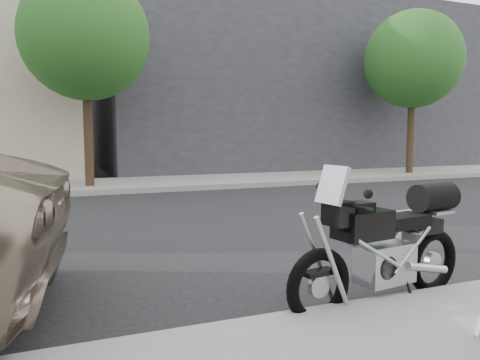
# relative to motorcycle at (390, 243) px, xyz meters

# --- Properties ---
(ground) EXTENTS (120.00, 120.00, 0.00)m
(ground) POSITION_rel_motorcycle_xyz_m (0.04, -3.86, -0.58)
(ground) COLOR black
(ground) RESTS_ON ground
(far_sidewalk) EXTENTS (44.00, 3.00, 0.15)m
(far_sidewalk) POSITION_rel_motorcycle_xyz_m (0.04, -10.36, -0.51)
(far_sidewalk) COLOR gray
(far_sidewalk) RESTS_ON ground
(far_building_dark) EXTENTS (16.00, 11.00, 7.00)m
(far_building_dark) POSITION_rel_motorcycle_xyz_m (-6.96, -17.35, 2.92)
(far_building_dark) COLOR #2B2B31
(far_building_dark) RESTS_ON ground
(street_tree_left) EXTENTS (3.40, 3.40, 5.70)m
(street_tree_left) POSITION_rel_motorcycle_xyz_m (-8.96, -9.86, 3.56)
(street_tree_left) COLOR #342618
(street_tree_left) RESTS_ON far_sidewalk
(street_tree_mid) EXTENTS (3.40, 3.40, 5.70)m
(street_tree_mid) POSITION_rel_motorcycle_xyz_m (2.04, -9.86, 3.56)
(street_tree_mid) COLOR #342618
(street_tree_mid) RESTS_ON far_sidewalk
(motorcycle) EXTENTS (2.13, 0.89, 1.35)m
(motorcycle) POSITION_rel_motorcycle_xyz_m (0.00, 0.00, 0.00)
(motorcycle) COLOR black
(motorcycle) RESTS_ON ground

